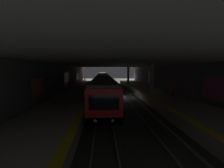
% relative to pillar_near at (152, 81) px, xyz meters
% --- Properties ---
extents(ground_plane, '(120.00, 120.00, 0.00)m').
position_rel_pillar_near_xyz_m(ground_plane, '(6.17, 4.35, -3.33)').
color(ground_plane, '#383A38').
extents(track_left, '(60.00, 1.53, 0.16)m').
position_rel_pillar_near_xyz_m(track_left, '(6.17, 2.15, -3.25)').
color(track_left, gray).
rests_on(track_left, ground).
extents(track_right, '(60.00, 1.53, 0.16)m').
position_rel_pillar_near_xyz_m(track_right, '(6.17, 6.55, -3.25)').
color(track_right, gray).
rests_on(track_right, ground).
extents(platform_left, '(60.00, 5.30, 1.06)m').
position_rel_pillar_near_xyz_m(platform_left, '(6.17, -2.20, -2.80)').
color(platform_left, '#B7B2A8').
rests_on(platform_left, ground).
extents(platform_right, '(60.00, 5.30, 1.06)m').
position_rel_pillar_near_xyz_m(platform_right, '(6.17, 10.90, -2.80)').
color(platform_right, '#B7B2A8').
rests_on(platform_right, ground).
extents(wall_left, '(60.00, 0.56, 5.60)m').
position_rel_pillar_near_xyz_m(wall_left, '(6.16, -5.10, -0.52)').
color(wall_left, slate).
rests_on(wall_left, ground).
extents(wall_right, '(60.00, 0.56, 5.60)m').
position_rel_pillar_near_xyz_m(wall_right, '(6.20, 13.80, -0.52)').
color(wall_right, slate).
rests_on(wall_right, ground).
extents(ceiling_slab, '(60.00, 19.40, 0.40)m').
position_rel_pillar_near_xyz_m(ceiling_slab, '(6.17, 4.35, 2.47)').
color(ceiling_slab, '#ADAAA3').
rests_on(ceiling_slab, wall_left).
extents(pillar_near, '(0.56, 0.56, 4.55)m').
position_rel_pillar_near_xyz_m(pillar_near, '(0.00, 0.00, 0.00)').
color(pillar_near, gray).
rests_on(pillar_near, platform_left).
extents(pillar_far, '(0.56, 0.56, 4.55)m').
position_rel_pillar_near_xyz_m(pillar_far, '(19.72, 0.00, 0.00)').
color(pillar_far, gray).
rests_on(pillar_far, platform_left).
extents(metro_train, '(56.75, 2.83, 3.49)m').
position_rel_pillar_near_xyz_m(metro_train, '(18.80, 6.55, -1.30)').
color(metro_train, red).
rests_on(metro_train, track_right).
extents(bench_left_near, '(1.70, 0.47, 0.86)m').
position_rel_pillar_near_xyz_m(bench_left_near, '(-2.60, -4.18, -1.75)').
color(bench_left_near, '#262628').
rests_on(bench_left_near, platform_left).
extents(bench_left_mid, '(1.70, 0.47, 0.86)m').
position_rel_pillar_near_xyz_m(bench_left_mid, '(3.67, -4.18, -1.75)').
color(bench_left_mid, '#262628').
rests_on(bench_left_mid, platform_left).
extents(bench_left_far, '(1.70, 0.47, 0.86)m').
position_rel_pillar_near_xyz_m(bench_left_far, '(14.77, -4.18, -1.75)').
color(bench_left_far, '#262628').
rests_on(bench_left_far, platform_left).
extents(bench_right_near, '(1.70, 0.47, 0.86)m').
position_rel_pillar_near_xyz_m(bench_right_near, '(0.81, 12.88, -1.75)').
color(bench_right_near, '#262628').
rests_on(bench_right_near, platform_right).
extents(bench_right_mid, '(1.70, 0.47, 0.86)m').
position_rel_pillar_near_xyz_m(bench_right_mid, '(17.76, 12.88, -1.75)').
color(bench_right_mid, '#262628').
rests_on(bench_right_mid, platform_right).
extents(person_waiting_near, '(0.60, 0.22, 1.57)m').
position_rel_pillar_near_xyz_m(person_waiting_near, '(-1.70, 10.12, -1.43)').
color(person_waiting_near, '#282828').
rests_on(person_waiting_near, platform_right).
extents(person_walking_mid, '(0.60, 0.23, 1.68)m').
position_rel_pillar_near_xyz_m(person_walking_mid, '(18.70, 11.01, -1.36)').
color(person_walking_mid, '#444444').
rests_on(person_walking_mid, platform_right).
extents(person_standing_far, '(0.60, 0.22, 1.57)m').
position_rel_pillar_near_xyz_m(person_standing_far, '(8.80, 10.81, -1.43)').
color(person_standing_far, '#3E3E3E').
rests_on(person_standing_far, platform_right).
extents(suitcase_rolling, '(0.37, 0.26, 0.88)m').
position_rel_pillar_near_xyz_m(suitcase_rolling, '(1.84, -3.99, -1.98)').
color(suitcase_rolling, maroon).
rests_on(suitcase_rolling, platform_left).
extents(backpack_on_floor, '(0.30, 0.20, 0.40)m').
position_rel_pillar_near_xyz_m(backpack_on_floor, '(0.73, -3.31, -2.08)').
color(backpack_on_floor, black).
rests_on(backpack_on_floor, platform_left).
extents(trash_bin, '(0.44, 0.44, 0.85)m').
position_rel_pillar_near_xyz_m(trash_bin, '(-2.57, 12.15, -1.85)').
color(trash_bin, '#595B5E').
rests_on(trash_bin, platform_right).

